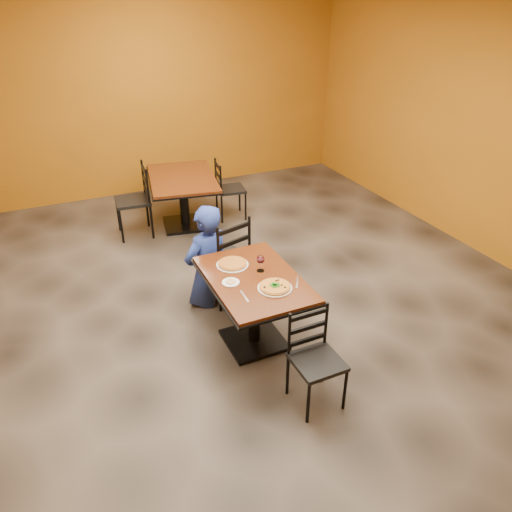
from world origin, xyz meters
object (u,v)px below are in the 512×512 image
diner (207,255)px  pizza_far (232,263)px  chair_second_left (132,201)px  plate_far (232,265)px  plate_main (275,288)px  pizza_main (275,286)px  chair_main_near (317,362)px  chair_second_right (231,189)px  table_main (254,295)px  chair_main_far (223,258)px  side_plate (231,282)px  wine_glass (261,263)px  table_second (183,189)px

diner → pizza_far: size_ratio=4.07×
chair_second_left → plate_far: (0.45, -2.58, 0.25)m
plate_main → pizza_main: (0.00, 0.00, 0.02)m
chair_main_near → chair_second_right: size_ratio=0.96×
table_main → plate_main: plate_main is taller
chair_main_far → pizza_main: bearing=77.7°
chair_main_near → plate_main: bearing=94.0°
chair_second_left → side_plate: bearing=10.9°
chair_main_far → wine_glass: size_ratio=5.58×
plate_far → pizza_far: bearing=180.0°
table_second → chair_main_near: bearing=-90.5°
chair_second_right → pizza_far: 2.79m
chair_main_near → wine_glass: size_ratio=4.72×
diner → wine_glass: 0.90m
chair_main_near → chair_second_right: (0.76, 3.80, 0.02)m
table_second → chair_main_near: chair_main_near is taller
chair_second_right → pizza_main: chair_second_right is taller
plate_main → pizza_main: bearing=0.0°
table_main → wine_glass: (0.10, 0.08, 0.28)m
pizza_main → plate_far: (-0.19, 0.54, -0.02)m
chair_main_far → chair_second_right: size_ratio=1.13×
chair_main_near → plate_far: bearing=100.8°
chair_main_far → diner: 0.19m
table_second → chair_main_far: (-0.16, -1.99, -0.06)m
chair_main_far → pizza_far: (-0.12, -0.59, 0.27)m
plate_far → pizza_far: size_ratio=1.11×
table_second → plate_main: size_ratio=4.87×
chair_main_near → diner: bearing=98.8°
chair_main_far → chair_second_left: 2.07m
pizza_main → plate_far: bearing=109.5°
plate_far → wine_glass: (0.20, -0.21, 0.08)m
table_main → plate_far: size_ratio=3.97×
pizza_far → table_main: bearing=-71.6°
chair_main_far → side_plate: 0.95m
pizza_main → pizza_far: bearing=109.5°
chair_main_far → chair_second_left: (-0.57, 1.99, 0.00)m
plate_far → pizza_far: 0.02m
plate_far → wine_glass: wine_glass is taller
table_second → wine_glass: (-0.08, -2.79, 0.28)m
table_second → diner: (-0.33, -1.97, 0.01)m
plate_far → side_plate: same height
diner → plate_main: size_ratio=3.68×
diner → plate_main: bearing=84.2°
diner → pizza_far: diner is taller
plate_main → pizza_main: pizza_main is taller
plate_main → chair_second_left: bearing=101.6°
chair_second_left → diner: (0.39, -1.97, 0.07)m
chair_second_left → side_plate: chair_second_left is taller
chair_second_left → chair_main_far: bearing=20.7°
table_second → pizza_far: 2.61m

